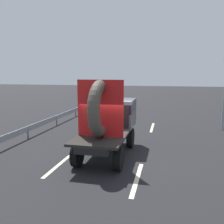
% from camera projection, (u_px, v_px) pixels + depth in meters
% --- Properties ---
extents(ground_plane, '(120.00, 120.00, 0.00)m').
position_uv_depth(ground_plane, '(115.00, 157.00, 10.79)').
color(ground_plane, black).
extents(flatbed_truck, '(2.02, 4.85, 3.48)m').
position_uv_depth(flatbed_truck, '(110.00, 118.00, 11.24)').
color(flatbed_truck, black).
rests_on(flatbed_truck, ground_plane).
extents(distant_sedan, '(1.85, 4.32, 1.41)m').
position_uv_depth(distant_sedan, '(108.00, 102.00, 24.65)').
color(distant_sedan, black).
rests_on(distant_sedan, ground_plane).
extents(guardrail, '(0.10, 14.86, 0.71)m').
position_uv_depth(guardrail, '(44.00, 123.00, 15.60)').
color(guardrail, gray).
rests_on(guardrail, ground_plane).
extents(lane_dash_left_near, '(0.16, 2.51, 0.01)m').
position_uv_depth(lane_dash_left_near, '(58.00, 165.00, 9.79)').
color(lane_dash_left_near, beige).
rests_on(lane_dash_left_near, ground_plane).
extents(lane_dash_left_far, '(0.16, 2.64, 0.01)m').
position_uv_depth(lane_dash_left_far, '(106.00, 125.00, 17.24)').
color(lane_dash_left_far, beige).
rests_on(lane_dash_left_far, ground_plane).
extents(lane_dash_right_near, '(0.16, 2.86, 0.01)m').
position_uv_depth(lane_dash_right_near, '(137.00, 179.00, 8.57)').
color(lane_dash_right_near, beige).
rests_on(lane_dash_right_near, ground_plane).
extents(lane_dash_right_far, '(0.16, 2.83, 0.01)m').
position_uv_depth(lane_dash_right_far, '(152.00, 127.00, 16.62)').
color(lane_dash_right_far, beige).
rests_on(lane_dash_right_far, ground_plane).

